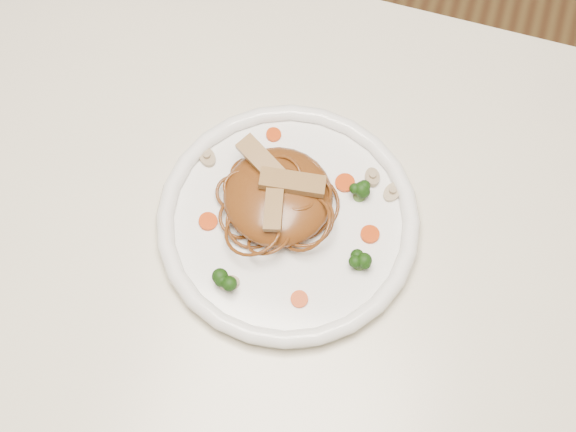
# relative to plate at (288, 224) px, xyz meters

# --- Properties ---
(ground) EXTENTS (4.00, 4.00, 0.00)m
(ground) POSITION_rel_plate_xyz_m (-0.01, -0.06, -0.76)
(ground) COLOR #54341C
(ground) RESTS_ON ground
(table) EXTENTS (1.20, 0.80, 0.75)m
(table) POSITION_rel_plate_xyz_m (-0.01, -0.06, -0.11)
(table) COLOR beige
(table) RESTS_ON ground
(plate) EXTENTS (0.30, 0.30, 0.02)m
(plate) POSITION_rel_plate_xyz_m (0.00, 0.00, 0.00)
(plate) COLOR white
(plate) RESTS_ON table
(noodle_mound) EXTENTS (0.16, 0.16, 0.04)m
(noodle_mound) POSITION_rel_plate_xyz_m (-0.02, 0.02, 0.03)
(noodle_mound) COLOR brown
(noodle_mound) RESTS_ON plate
(chicken_a) EXTENTS (0.07, 0.03, 0.01)m
(chicken_a) POSITION_rel_plate_xyz_m (-0.00, 0.03, 0.05)
(chicken_a) COLOR #9F7F4B
(chicken_a) RESTS_ON noodle_mound
(chicken_b) EXTENTS (0.07, 0.06, 0.01)m
(chicken_b) POSITION_rel_plate_xyz_m (-0.04, 0.04, 0.05)
(chicken_b) COLOR #9F7F4B
(chicken_b) RESTS_ON noodle_mound
(chicken_c) EXTENTS (0.03, 0.06, 0.01)m
(chicken_c) POSITION_rel_plate_xyz_m (-0.01, -0.00, 0.05)
(chicken_c) COLOR #9F7F4B
(chicken_c) RESTS_ON noodle_mound
(broccoli_0) EXTENTS (0.03, 0.03, 0.03)m
(broccoli_0) POSITION_rel_plate_xyz_m (0.07, 0.05, 0.02)
(broccoli_0) COLOR #1A3E0D
(broccoli_0) RESTS_ON plate
(broccoli_1) EXTENTS (0.03, 0.03, 0.03)m
(broccoli_1) POSITION_rel_plate_xyz_m (-0.07, 0.02, 0.02)
(broccoli_1) COLOR #1A3E0D
(broccoli_1) RESTS_ON plate
(broccoli_2) EXTENTS (0.03, 0.03, 0.03)m
(broccoli_2) POSITION_rel_plate_xyz_m (-0.04, -0.09, 0.02)
(broccoli_2) COLOR #1A3E0D
(broccoli_2) RESTS_ON plate
(broccoli_3) EXTENTS (0.03, 0.03, 0.03)m
(broccoli_3) POSITION_rel_plate_xyz_m (0.09, -0.03, 0.02)
(broccoli_3) COLOR #1A3E0D
(broccoli_3) RESTS_ON plate
(carrot_0) EXTENTS (0.03, 0.03, 0.00)m
(carrot_0) POSITION_rel_plate_xyz_m (0.05, 0.06, 0.01)
(carrot_0) COLOR #BB2F06
(carrot_0) RESTS_ON plate
(carrot_1) EXTENTS (0.03, 0.03, 0.00)m
(carrot_1) POSITION_rel_plate_xyz_m (-0.09, -0.03, 0.01)
(carrot_1) COLOR #BB2F06
(carrot_1) RESTS_ON plate
(carrot_2) EXTENTS (0.03, 0.03, 0.00)m
(carrot_2) POSITION_rel_plate_xyz_m (0.09, 0.01, 0.01)
(carrot_2) COLOR #BB2F06
(carrot_2) RESTS_ON plate
(carrot_3) EXTENTS (0.02, 0.02, 0.00)m
(carrot_3) POSITION_rel_plate_xyz_m (-0.05, 0.10, 0.01)
(carrot_3) COLOR #BB2F06
(carrot_3) RESTS_ON plate
(carrot_4) EXTENTS (0.02, 0.02, 0.00)m
(carrot_4) POSITION_rel_plate_xyz_m (0.04, -0.09, 0.01)
(carrot_4) COLOR #BB2F06
(carrot_4) RESTS_ON plate
(mushroom_0) EXTENTS (0.03, 0.03, 0.01)m
(mushroom_0) POSITION_rel_plate_xyz_m (-0.04, -0.09, 0.01)
(mushroom_0) COLOR #BDAF8E
(mushroom_0) RESTS_ON plate
(mushroom_1) EXTENTS (0.03, 0.03, 0.01)m
(mushroom_1) POSITION_rel_plate_xyz_m (0.10, 0.07, 0.01)
(mushroom_1) COLOR #BDAF8E
(mushroom_1) RESTS_ON plate
(mushroom_2) EXTENTS (0.04, 0.04, 0.01)m
(mushroom_2) POSITION_rel_plate_xyz_m (-0.11, 0.05, 0.01)
(mushroom_2) COLOR #BDAF8E
(mushroom_2) RESTS_ON plate
(mushroom_3) EXTENTS (0.03, 0.03, 0.01)m
(mushroom_3) POSITION_rel_plate_xyz_m (0.08, 0.08, 0.01)
(mushroom_3) COLOR #BDAF8E
(mushroom_3) RESTS_ON plate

